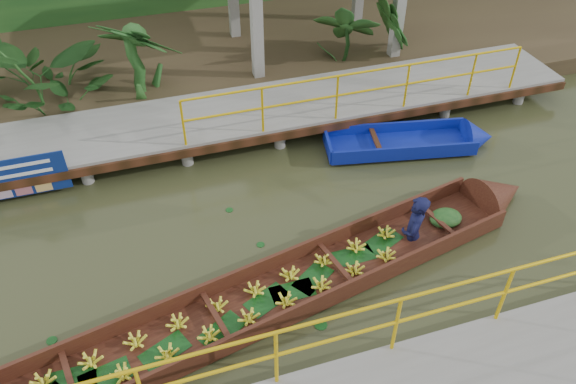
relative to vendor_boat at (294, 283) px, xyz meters
name	(u,v)px	position (x,y,z in m)	size (l,w,h in m)	color
ground	(271,241)	(-0.02, 1.24, -0.22)	(80.00, 80.00, 0.00)	#2D3018
land_strip	(193,49)	(-0.02, 8.74, 0.00)	(30.00, 8.00, 0.45)	#37291B
far_dock	(226,118)	(0.00, 4.67, 0.26)	(16.00, 2.06, 1.66)	gray
vendor_boat	(294,283)	(0.00, 0.00, 0.00)	(10.62, 3.22, 2.15)	#34130E
moored_blue_boat	(439,141)	(4.23, 2.90, -0.07)	(3.74, 1.60, 0.87)	#0D1C94
tropical_plants	(129,60)	(-1.77, 6.54, 0.98)	(14.20, 1.20, 1.50)	#144018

